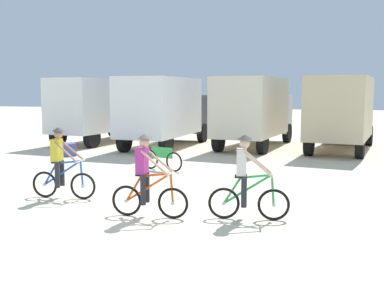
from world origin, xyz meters
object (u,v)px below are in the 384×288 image
Objects in this scene: box_truck_white_box at (101,107)px; box_truck_cream_rv at (255,109)px; cyclist_cowboy_hat at (147,179)px; box_truck_tan_camper at (342,110)px; box_truck_avon_van at (165,109)px; cyclist_orange_shirt at (61,166)px; supply_crate at (66,150)px; bicycle_spare at (162,159)px; cyclist_near_camera at (246,180)px.

box_truck_cream_rv is (8.15, -0.02, 0.00)m from box_truck_white_box.
box_truck_white_box is 1.00× the size of box_truck_cream_rv.
box_truck_cream_rv is 3.85× the size of cyclist_cowboy_hat.
box_truck_tan_camper is (4.00, -0.25, 0.00)m from box_truck_cream_rv.
box_truck_avon_van is at bearing -16.18° from box_truck_white_box.
cyclist_cowboy_hat is at bearing -21.50° from cyclist_orange_shirt.
supply_crate is at bearing 119.71° from cyclist_orange_shirt.
box_truck_white_box reaches higher than cyclist_orange_shirt.
cyclist_cowboy_hat is at bearing -92.51° from box_truck_cream_rv.
supply_crate is (-5.07, 2.32, -0.13)m from bicycle_spare.
box_truck_avon_van is at bearing -165.02° from box_truck_cream_rv.
box_truck_cream_rv and box_truck_tan_camper have the same top height.
box_truck_avon_van is 4.35m from box_truck_cream_rv.
box_truck_white_box is 3.85× the size of cyclist_orange_shirt.
box_truck_cream_rv is 9.40× the size of supply_crate.
box_truck_tan_camper reaches higher than bicycle_spare.
box_truck_avon_van is at bearing 107.76° from bicycle_spare.
box_truck_tan_camper is 9.58m from bicycle_spare.
box_truck_tan_camper is at bearing 70.37° from cyclist_cowboy_hat.
box_truck_white_box reaches higher than cyclist_cowboy_hat.
box_truck_white_box is at bearing 127.23° from cyclist_near_camera.
cyclist_near_camera is at bearing -8.21° from cyclist_orange_shirt.
cyclist_cowboy_hat is (2.73, -1.08, 0.00)m from cyclist_orange_shirt.
cyclist_orange_shirt is 1.00× the size of cyclist_near_camera.
box_truck_tan_camper reaches higher than cyclist_cowboy_hat.
box_truck_white_box is at bearing 120.03° from cyclist_cowboy_hat.
box_truck_avon_van is 3.79× the size of cyclist_near_camera.
cyclist_orange_shirt is 2.94m from cyclist_cowboy_hat.
cyclist_cowboy_hat is at bearing -169.74° from cyclist_near_camera.
cyclist_near_camera reaches higher than supply_crate.
bicycle_spare is at bearing 105.92° from cyclist_cowboy_hat.
box_truck_white_box reaches higher than bicycle_spare.
cyclist_cowboy_hat is at bearing -50.14° from supply_crate.
box_truck_cream_rv is at bearing 96.83° from cyclist_near_camera.
box_truck_cream_rv is at bearing 176.44° from box_truck_tan_camper.
cyclist_near_camera is (2.10, 0.38, 0.00)m from cyclist_cowboy_hat.
cyclist_orange_shirt and cyclist_cowboy_hat have the same top height.
cyclist_orange_shirt is at bearing 158.50° from cyclist_cowboy_hat.
box_truck_white_box and box_truck_avon_van have the same top height.
box_truck_cream_rv is 4.26× the size of bicycle_spare.
cyclist_orange_shirt is 4.76m from bicycle_spare.
box_truck_tan_camper is at bearing 49.05° from bicycle_spare.
box_truck_white_box is 4.26× the size of bicycle_spare.
box_truck_tan_camper is 13.67m from cyclist_cowboy_hat.
box_truck_avon_van and box_truck_tan_camper have the same top height.
box_truck_tan_camper is at bearing 23.17° from supply_crate.
box_truck_white_box is at bearing 179.87° from box_truck_cream_rv.
cyclist_cowboy_hat is at bearing -74.08° from bicycle_spare.
box_truck_cream_rv is 9.00m from supply_crate.
box_truck_cream_rv is at bearing 14.98° from box_truck_avon_van.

